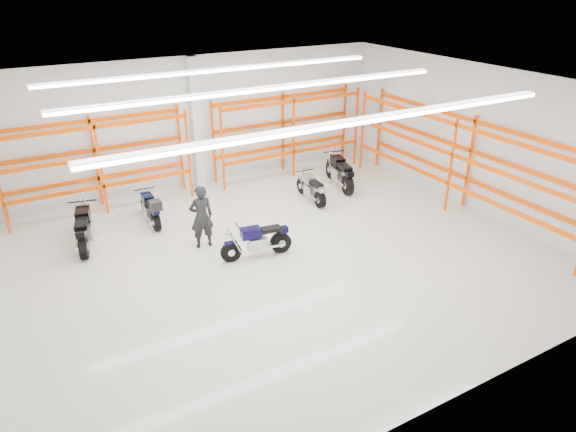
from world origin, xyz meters
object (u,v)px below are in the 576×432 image
motorcycle_back_c (312,189)px  motorcycle_main (259,241)px  motorcycle_back_a (84,229)px  motorcycle_back_b (151,209)px  motorcycle_back_d (340,173)px  structural_column (196,125)px  standing_man (201,217)px

motorcycle_back_c → motorcycle_main: bearing=-142.3°
motorcycle_back_a → motorcycle_back_b: 2.06m
motorcycle_main → motorcycle_back_d: motorcycle_back_d is taller
motorcycle_main → structural_column: structural_column is taller
motorcycle_back_a → motorcycle_back_c: motorcycle_back_a is taller
motorcycle_back_a → motorcycle_back_d: motorcycle_back_d is taller
motorcycle_back_a → motorcycle_back_c: bearing=-3.4°
motorcycle_back_b → standing_man: (0.84, -2.10, 0.42)m
motorcycle_back_c → motorcycle_back_d: motorcycle_back_d is taller
motorcycle_back_a → motorcycle_back_d: bearing=1.0°
motorcycle_main → motorcycle_back_a: motorcycle_back_a is taller
motorcycle_main → motorcycle_back_d: 5.58m
structural_column → standing_man: bearing=-109.8°
structural_column → motorcycle_back_b: bearing=-137.8°
motorcycle_back_b → structural_column: size_ratio=0.44×
structural_column → motorcycle_back_a: bearing=-148.7°
structural_column → motorcycle_main: bearing=-94.3°
motorcycle_main → standing_man: size_ratio=1.09×
motorcycle_back_c → motorcycle_back_a: bearing=176.6°
motorcycle_back_a → structural_column: 5.40m
motorcycle_main → motorcycle_back_d: size_ratio=0.86×
motorcycle_main → motorcycle_back_d: bearing=32.7°
motorcycle_back_a → motorcycle_back_b: bearing=14.1°
motorcycle_back_b → motorcycle_back_d: motorcycle_back_d is taller
motorcycle_back_a → motorcycle_back_d: size_ratio=0.98×
standing_man → motorcycle_main: bearing=134.2°
motorcycle_back_c → motorcycle_back_d: bearing=20.3°
motorcycle_back_d → standing_man: size_ratio=1.27×
motorcycle_back_c → motorcycle_back_d: 1.63m
motorcycle_back_b → standing_man: size_ratio=1.09×
motorcycle_main → motorcycle_back_d: (4.69, 3.02, 0.08)m
motorcycle_back_c → standing_man: bearing=-164.6°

